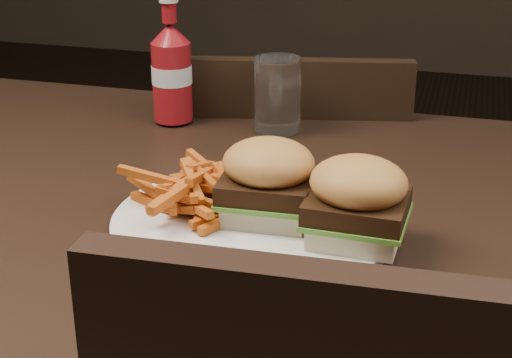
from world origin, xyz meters
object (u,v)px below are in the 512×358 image
(plate, at_px, (253,222))
(tumbler, at_px, (278,94))
(dining_table, at_px, (195,222))
(ketchup_bottle, at_px, (172,82))
(chair_far, at_px, (287,253))

(plate, height_order, tumbler, tumbler)
(dining_table, distance_m, tumbler, 0.27)
(dining_table, relative_size, ketchup_bottle, 10.73)
(tumbler, bearing_deg, chair_far, 99.15)
(plate, distance_m, tumbler, 0.30)
(chair_far, distance_m, plate, 0.63)
(dining_table, height_order, chair_far, dining_table)
(ketchup_bottle, height_order, tumbler, ketchup_bottle)
(ketchup_bottle, bearing_deg, plate, -55.27)
(chair_far, relative_size, ketchup_bottle, 3.39)
(ketchup_bottle, bearing_deg, chair_far, 63.83)
(chair_far, xyz_separation_m, ketchup_bottle, (-0.12, -0.24, 0.38))
(chair_far, height_order, ketchup_bottle, ketchup_bottle)
(chair_far, bearing_deg, dining_table, 78.83)
(dining_table, relative_size, chair_far, 3.17)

